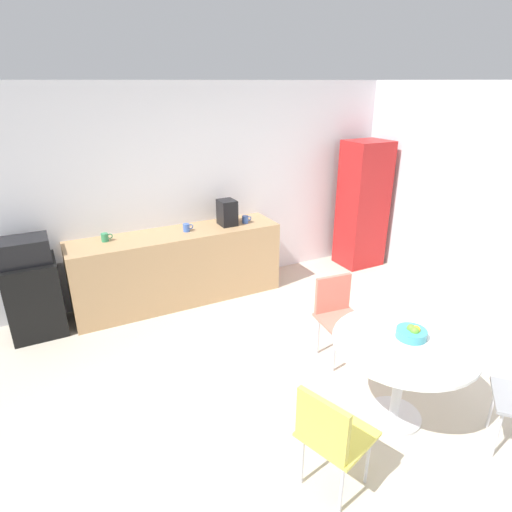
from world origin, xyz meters
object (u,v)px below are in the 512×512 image
object	(u,v)px
chair_coral	(337,308)
mug_green	(245,219)
microwave	(24,251)
locker_cabinet	(363,205)
mug_white	(187,228)
mini_fridge	(35,297)
fruit_bowl	(412,333)
coffee_maker	(227,213)
chair_yellow	(330,432)
mug_red	(105,237)
round_table	(403,356)

from	to	relation	value
chair_coral	mug_green	world-z (taller)	mug_green
microwave	locker_cabinet	bearing A→B (deg)	-1.30
mug_green	mug_white	bearing A→B (deg)	177.73
mini_fridge	fruit_bowl	xyz separation A→B (m)	(2.61, -2.79, 0.37)
chair_coral	mug_green	xyz separation A→B (m)	(-0.11, 1.80, 0.43)
mini_fridge	microwave	size ratio (longest dim) A/B	1.74
fruit_bowl	coffee_maker	size ratio (longest dim) A/B	0.73
chair_yellow	coffee_maker	world-z (taller)	coffee_maker
mini_fridge	chair_coral	size ratio (longest dim) A/B	1.01
microwave	chair_yellow	size ratio (longest dim) A/B	0.58
locker_cabinet	mug_green	distance (m)	1.88
mug_white	coffee_maker	world-z (taller)	coffee_maker
locker_cabinet	chair_coral	xyz separation A→B (m)	(-1.76, -1.75, -0.39)
microwave	chair_yellow	xyz separation A→B (m)	(1.61, -3.12, -0.44)
locker_cabinet	coffee_maker	world-z (taller)	locker_cabinet
mini_fridge	locker_cabinet	world-z (taller)	locker_cabinet
coffee_maker	mug_green	bearing A→B (deg)	-10.22
mug_green	chair_yellow	bearing A→B (deg)	-106.58
locker_cabinet	microwave	bearing A→B (deg)	178.70
chair_coral	microwave	bearing A→B (deg)	145.02
microwave	locker_cabinet	xyz separation A→B (m)	(4.40, -0.10, -0.05)
chair_yellow	fruit_bowl	bearing A→B (deg)	17.85
chair_coral	mug_red	size ratio (longest dim) A/B	6.43
chair_coral	coffee_maker	distance (m)	1.95
locker_cabinet	coffee_maker	size ratio (longest dim) A/B	5.71
mug_white	mug_green	xyz separation A→B (m)	(0.78, -0.03, 0.00)
mini_fridge	microwave	xyz separation A→B (m)	(0.00, 0.00, 0.55)
mini_fridge	mug_green	world-z (taller)	mug_green
mini_fridge	mug_white	bearing A→B (deg)	-0.38
locker_cabinet	round_table	size ratio (longest dim) A/B	1.66
round_table	mini_fridge	bearing A→B (deg)	132.02
chair_yellow	fruit_bowl	distance (m)	1.08
chair_coral	mug_red	xyz separation A→B (m)	(-1.82, 1.93, 0.43)
coffee_maker	round_table	bearing A→B (deg)	-85.13
chair_yellow	chair_coral	xyz separation A→B (m)	(1.03, 1.27, 0.00)
locker_cabinet	coffee_maker	bearing A→B (deg)	177.29
mini_fridge	locker_cabinet	xyz separation A→B (m)	(4.40, -0.10, 0.50)
round_table	mug_red	world-z (taller)	mug_red
mini_fridge	fruit_bowl	bearing A→B (deg)	-46.92
chair_coral	chair_yellow	bearing A→B (deg)	-128.96
mug_red	coffee_maker	world-z (taller)	coffee_maker
fruit_bowl	mug_green	distance (m)	2.76
round_table	mug_white	bearing A→B (deg)	105.60
mug_red	mug_white	bearing A→B (deg)	-5.77
locker_cabinet	mug_white	world-z (taller)	locker_cabinet
mug_red	coffee_maker	bearing A→B (deg)	-3.22
mug_red	chair_yellow	bearing A→B (deg)	-76.03
mug_white	mug_green	world-z (taller)	same
locker_cabinet	mug_green	size ratio (longest dim) A/B	14.17
mug_red	coffee_maker	size ratio (longest dim) A/B	0.40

